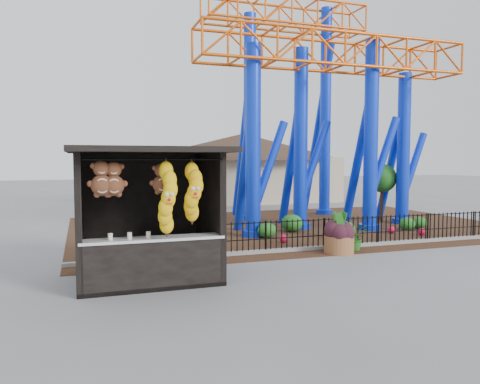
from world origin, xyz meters
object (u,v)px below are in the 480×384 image
object	(u,v)px
prize_booth	(148,216)
potted_plant	(355,237)
terracotta_planter	(339,244)
roller_coaster	(314,76)

from	to	relation	value
prize_booth	potted_plant	distance (m)	6.93
prize_booth	terracotta_planter	xyz separation A→B (m)	(5.93, 1.42, -1.26)
terracotta_planter	potted_plant	world-z (taller)	potted_plant
prize_booth	roller_coaster	xyz separation A→B (m)	(8.13, 7.32, 4.91)
roller_coaster	terracotta_planter	bearing A→B (deg)	-110.40
prize_booth	roller_coaster	world-z (taller)	roller_coaster
prize_booth	terracotta_planter	size ratio (longest dim) A/B	3.87
terracotta_planter	prize_booth	bearing A→B (deg)	-166.57
prize_booth	potted_plant	size ratio (longest dim) A/B	4.24
prize_booth	terracotta_planter	bearing A→B (deg)	13.43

